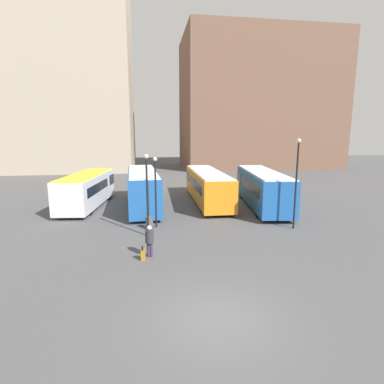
% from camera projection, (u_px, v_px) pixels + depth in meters
% --- Properties ---
extents(ground_plane, '(160.00, 160.00, 0.00)m').
position_uv_depth(ground_plane, '(218.00, 318.00, 10.31)').
color(ground_plane, '#4C4C4F').
extents(building_block_left, '(21.77, 17.88, 37.50)m').
position_uv_depth(building_block_left, '(69.00, 65.00, 53.57)').
color(building_block_left, tan).
rests_on(building_block_left, ground_plane).
extents(building_block_right, '(29.49, 17.38, 25.04)m').
position_uv_depth(building_block_right, '(257.00, 104.00, 59.81)').
color(building_block_right, brown).
rests_on(building_block_right, ground_plane).
extents(bus_0, '(3.65, 9.75, 2.91)m').
position_uv_depth(bus_0, '(87.00, 189.00, 26.44)').
color(bus_0, silver).
rests_on(bus_0, ground_plane).
extents(bus_1, '(2.97, 10.90, 3.24)m').
position_uv_depth(bus_1, '(143.00, 187.00, 26.13)').
color(bus_1, '#1E56A3').
rests_on(bus_1, ground_plane).
extents(bus_2, '(2.84, 12.06, 2.94)m').
position_uv_depth(bus_2, '(207.00, 185.00, 28.21)').
color(bus_2, orange).
rests_on(bus_2, ground_plane).
extents(bus_3, '(4.15, 11.55, 3.15)m').
position_uv_depth(bus_3, '(262.00, 187.00, 26.40)').
color(bus_3, '#1E56A3').
rests_on(bus_3, ground_plane).
extents(traveler, '(0.51, 0.51, 1.68)m').
position_uv_depth(traveler, '(150.00, 238.00, 15.35)').
color(traveler, '#382D4C').
rests_on(traveler, ground_plane).
extents(suitcase, '(0.23, 0.34, 0.79)m').
position_uv_depth(suitcase, '(143.00, 255.00, 15.05)').
color(suitcase, '#B27A1E').
rests_on(suitcase, ground_plane).
extents(lamp_post_0, '(0.28, 0.28, 5.11)m').
position_uv_depth(lamp_post_0, '(147.00, 188.00, 18.18)').
color(lamp_post_0, black).
rests_on(lamp_post_0, ground_plane).
extents(lamp_post_1, '(0.28, 0.28, 4.80)m').
position_uv_depth(lamp_post_1, '(156.00, 186.00, 20.08)').
color(lamp_post_1, black).
rests_on(lamp_post_1, ground_plane).
extents(lamp_post_2, '(0.28, 0.28, 6.01)m').
position_uv_depth(lamp_post_2, '(297.00, 177.00, 19.63)').
color(lamp_post_2, black).
rests_on(lamp_post_2, ground_plane).
extents(trash_bin, '(0.52, 0.52, 0.85)m').
position_uv_depth(trash_bin, '(149.00, 223.00, 20.14)').
color(trash_bin, '#47474C').
rests_on(trash_bin, ground_plane).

